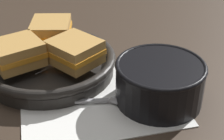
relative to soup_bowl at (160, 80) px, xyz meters
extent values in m
plane|color=#382B21|center=(-0.08, 0.06, -0.04)|extent=(4.00, 4.00, 0.00)
cube|color=white|center=(-0.10, 0.04, -0.04)|extent=(0.29, 0.25, 0.00)
cylinder|color=black|center=(0.00, 0.00, -0.01)|extent=(0.16, 0.16, 0.08)
cylinder|color=gold|center=(0.00, 0.00, 0.02)|extent=(0.14, 0.14, 0.01)
torus|color=black|center=(0.00, 0.00, 0.03)|extent=(0.16, 0.16, 0.01)
cube|color=#9E9EA3|center=(-0.15, 0.02, -0.04)|extent=(0.11, 0.03, 0.01)
ellipsoid|color=#9E9EA3|center=(-0.06, 0.01, -0.04)|extent=(0.06, 0.04, 0.01)
cylinder|color=black|center=(-0.18, 0.14, -0.03)|extent=(0.26, 0.26, 0.02)
torus|color=black|center=(-0.18, 0.14, -0.01)|extent=(0.27, 0.27, 0.02)
cube|color=#C18E47|center=(-0.13, 0.10, 0.01)|extent=(0.11, 0.12, 0.02)
cube|color=orange|center=(-0.13, 0.10, 0.02)|extent=(0.12, 0.12, 0.01)
cube|color=#C18E47|center=(-0.13, 0.10, 0.04)|extent=(0.11, 0.12, 0.02)
cube|color=#C18E47|center=(-0.17, 0.21, 0.01)|extent=(0.10, 0.10, 0.02)
cube|color=orange|center=(-0.17, 0.21, 0.02)|extent=(0.10, 0.11, 0.01)
cube|color=#C18E47|center=(-0.17, 0.21, 0.04)|extent=(0.10, 0.10, 0.02)
cube|color=#C18E47|center=(-0.24, 0.13, 0.01)|extent=(0.11, 0.10, 0.02)
cube|color=orange|center=(-0.24, 0.13, 0.02)|extent=(0.11, 0.11, 0.01)
cube|color=#C18E47|center=(-0.24, 0.13, 0.04)|extent=(0.11, 0.10, 0.02)
camera|label=1|loc=(-0.21, -0.47, 0.33)|focal=55.00mm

